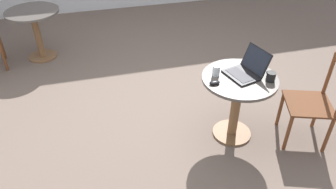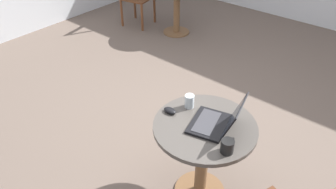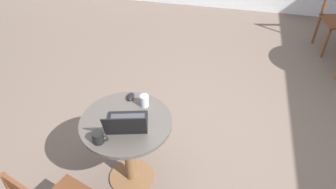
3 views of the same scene
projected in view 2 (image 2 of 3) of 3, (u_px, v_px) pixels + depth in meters
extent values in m
plane|color=#66564C|center=(194.00, 121.00, 3.34)|extent=(16.00, 16.00, 0.00)
cylinder|color=brown|center=(202.00, 162.00, 2.43)|extent=(0.09, 0.09, 0.65)
cylinder|color=#4C4742|center=(205.00, 127.00, 2.23)|extent=(0.72, 0.72, 0.03)
cylinder|color=brown|center=(176.00, 32.00, 5.08)|extent=(0.40, 0.40, 0.02)
cylinder|color=brown|center=(177.00, 11.00, 4.88)|extent=(0.09, 0.09, 0.65)
cylinder|color=brown|center=(154.00, 10.00, 5.29)|extent=(0.04, 0.04, 0.43)
cylinder|color=brown|center=(142.00, 18.00, 5.02)|extent=(0.04, 0.04, 0.43)
cylinder|color=brown|center=(135.00, 6.00, 5.43)|extent=(0.04, 0.04, 0.43)
cylinder|color=brown|center=(122.00, 13.00, 5.16)|extent=(0.04, 0.04, 0.43)
cube|color=black|center=(209.00, 124.00, 2.22)|extent=(0.36, 0.31, 0.02)
cube|color=#38383D|center=(207.00, 122.00, 2.22)|extent=(0.28, 0.19, 0.00)
cube|color=black|center=(234.00, 116.00, 2.10)|extent=(0.32, 0.17, 0.22)
cube|color=black|center=(234.00, 116.00, 2.10)|extent=(0.29, 0.15, 0.20)
ellipsoid|color=black|center=(170.00, 110.00, 2.33)|extent=(0.06, 0.10, 0.03)
cylinder|color=black|center=(227.00, 146.00, 1.99)|extent=(0.08, 0.08, 0.09)
torus|color=black|center=(232.00, 141.00, 2.02)|extent=(0.05, 0.01, 0.05)
cylinder|color=silver|center=(189.00, 101.00, 2.36)|extent=(0.07, 0.07, 0.10)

